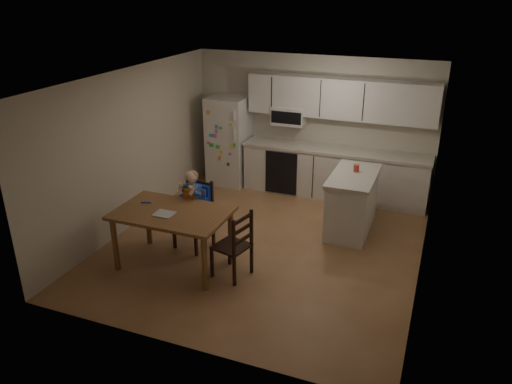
{
  "coord_description": "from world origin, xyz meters",
  "views": [
    {
      "loc": [
        2.31,
        -6.27,
        3.68
      ],
      "look_at": [
        0.02,
        -0.42,
        1.02
      ],
      "focal_mm": 35.0,
      "sensor_mm": 36.0,
      "label": 1
    }
  ],
  "objects": [
    {
      "name": "room",
      "position": [
        0.0,
        0.48,
        1.25
      ],
      "size": [
        4.52,
        5.01,
        2.51
      ],
      "color": "olive",
      "rests_on": "ground"
    },
    {
      "name": "refrigerator",
      "position": [
        -1.55,
        2.15,
        0.85
      ],
      "size": [
        0.72,
        0.7,
        1.7
      ],
      "primitive_type": "cube",
      "color": "silver",
      "rests_on": "ground"
    },
    {
      "name": "kitchen_run",
      "position": [
        0.5,
        2.24,
        0.88
      ],
      "size": [
        3.37,
        0.62,
        2.15
      ],
      "color": "silver",
      "rests_on": "ground"
    },
    {
      "name": "kitchen_island",
      "position": [
        1.11,
        0.95,
        0.48
      ],
      "size": [
        0.67,
        1.28,
        0.95
      ],
      "color": "silver",
      "rests_on": "ground"
    },
    {
      "name": "red_cup",
      "position": [
        1.1,
        1.09,
        1.0
      ],
      "size": [
        0.09,
        0.09,
        0.11
      ],
      "primitive_type": "cylinder",
      "color": "#C84028",
      "rests_on": "kitchen_island"
    },
    {
      "name": "dining_table",
      "position": [
        -0.97,
        -1.02,
        0.71
      ],
      "size": [
        1.53,
        0.99,
        0.82
      ],
      "color": "brown",
      "rests_on": "ground"
    },
    {
      "name": "napkin",
      "position": [
        -1.02,
        -1.13,
        0.83
      ],
      "size": [
        0.26,
        0.23,
        0.01
      ],
      "primitive_type": "cube",
      "color": "#A7A7AC",
      "rests_on": "dining_table"
    },
    {
      "name": "toddler_spoon",
      "position": [
        -1.46,
        -0.91,
        0.83
      ],
      "size": [
        0.12,
        0.06,
        0.02
      ],
      "primitive_type": "cylinder",
      "rotation": [
        0.0,
        1.57,
        0.35
      ],
      "color": "#1232B5",
      "rests_on": "dining_table"
    },
    {
      "name": "chair_booster",
      "position": [
        -0.96,
        -0.4,
        0.73
      ],
      "size": [
        0.53,
        0.53,
        1.21
      ],
      "rotation": [
        0.0,
        0.0,
        -0.2
      ],
      "color": "black",
      "rests_on": "ground"
    },
    {
      "name": "chair_side",
      "position": [
        -0.02,
        -0.99,
        0.54
      ],
      "size": [
        0.51,
        0.51,
        0.95
      ],
      "rotation": [
        0.0,
        0.0,
        -1.82
      ],
      "color": "black",
      "rests_on": "ground"
    }
  ]
}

